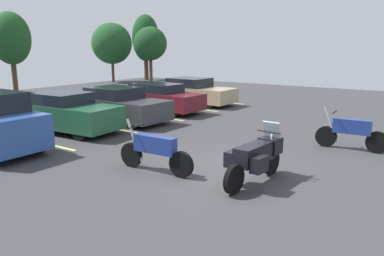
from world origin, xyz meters
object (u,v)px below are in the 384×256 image
object	(u,v)px
motorcycle_second	(155,150)
motorcycle_third	(351,132)
car_green	(65,112)
car_maroon	(158,98)
car_charcoal	(119,105)
motorcycle_touring	(256,156)
car_tan	(192,92)

from	to	relation	value
motorcycle_second	motorcycle_third	bearing A→B (deg)	-35.80
car_green	car_maroon	size ratio (longest dim) A/B	0.93
motorcycle_second	car_green	bearing A→B (deg)	73.49
motorcycle_third	car_maroon	xyz separation A→B (m)	(2.08, 9.48, 0.14)
motorcycle_second	car_charcoal	size ratio (longest dim) A/B	0.50
motorcycle_touring	car_tan	size ratio (longest dim) A/B	0.48
car_charcoal	motorcycle_third	bearing A→B (deg)	-84.87
car_maroon	car_tan	size ratio (longest dim) A/B	0.99
car_green	car_charcoal	distance (m)	2.55
car_charcoal	car_maroon	size ratio (longest dim) A/B	0.94
car_green	motorcycle_third	bearing A→B (deg)	-70.52
motorcycle_second	car_green	size ratio (longest dim) A/B	0.51
motorcycle_touring	car_charcoal	xyz separation A→B (m)	(3.50, 8.03, 0.06)
motorcycle_second	car_maroon	size ratio (longest dim) A/B	0.47
motorcycle_third	car_green	bearing A→B (deg)	109.48
car_green	car_tan	world-z (taller)	car_green
motorcycle_second	car_charcoal	world-z (taller)	car_charcoal
motorcycle_third	car_maroon	distance (m)	9.71
motorcycle_touring	motorcycle_second	bearing A→B (deg)	106.98
motorcycle_second	motorcycle_third	size ratio (longest dim) A/B	1.04
car_tan	motorcycle_touring	bearing A→B (deg)	-138.65
car_maroon	car_green	bearing A→B (deg)	179.80
motorcycle_second	car_charcoal	xyz separation A→B (m)	(4.26, 5.55, 0.14)
car_maroon	motorcycle_touring	bearing A→B (deg)	-127.72
motorcycle_touring	car_green	size ratio (longest dim) A/B	0.53
motorcycle_third	car_maroon	world-z (taller)	car_maroon
motorcycle_touring	car_tan	bearing A→B (deg)	41.35
car_green	motorcycle_second	bearing A→B (deg)	-106.51
motorcycle_touring	motorcycle_second	size ratio (longest dim) A/B	1.04
motorcycle_second	car_green	xyz separation A→B (m)	(1.73, 5.83, 0.16)
motorcycle_third	motorcycle_second	bearing A→B (deg)	144.20
motorcycle_third	car_maroon	size ratio (longest dim) A/B	0.45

